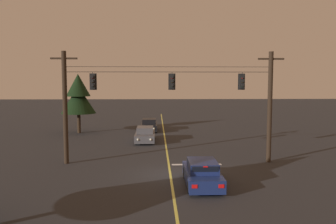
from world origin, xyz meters
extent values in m
plane|color=#28282B|center=(0.00, 0.00, 0.00)|extent=(180.00, 180.00, 0.00)
cube|color=#D1C64C|center=(0.00, 9.07, 0.00)|extent=(0.14, 60.00, 0.01)
cube|color=silver|center=(1.90, 2.47, 0.00)|extent=(3.40, 0.36, 0.01)
cylinder|color=#2D2116|center=(-7.06, 3.07, 3.85)|extent=(0.32, 0.32, 7.70)
cube|color=#2D2116|center=(-7.06, 3.07, 7.20)|extent=(1.80, 0.12, 0.12)
cylinder|color=slate|center=(-7.06, 3.07, 6.85)|extent=(0.12, 0.12, 0.18)
cylinder|color=#2D2116|center=(7.06, 3.07, 3.85)|extent=(0.32, 0.32, 7.70)
cube|color=#2D2116|center=(7.06, 3.07, 7.20)|extent=(1.80, 0.12, 0.12)
cylinder|color=slate|center=(7.06, 3.07, 6.85)|extent=(0.12, 0.12, 0.18)
cylinder|color=black|center=(0.00, 3.07, 6.30)|extent=(14.11, 0.03, 0.03)
cylinder|color=black|center=(0.00, 3.07, 6.65)|extent=(14.11, 0.02, 0.02)
cylinder|color=black|center=(-5.15, 3.07, 6.21)|extent=(0.04, 0.04, 0.18)
cube|color=black|center=(-5.15, 3.07, 5.64)|extent=(0.32, 0.26, 0.96)
cube|color=black|center=(-5.15, 3.21, 5.64)|extent=(0.48, 0.03, 1.12)
sphere|color=red|center=(-5.15, 2.91, 5.93)|extent=(0.17, 0.17, 0.17)
cylinder|color=black|center=(-5.15, 2.87, 5.97)|extent=(0.20, 0.10, 0.20)
sphere|color=#3D280A|center=(-5.15, 2.91, 5.64)|extent=(0.17, 0.17, 0.17)
cylinder|color=black|center=(-5.15, 2.87, 5.68)|extent=(0.20, 0.10, 0.20)
sphere|color=black|center=(-5.15, 2.91, 5.35)|extent=(0.17, 0.17, 0.17)
cylinder|color=black|center=(-5.15, 2.87, 5.39)|extent=(0.20, 0.10, 0.20)
cylinder|color=black|center=(0.24, 3.07, 6.21)|extent=(0.04, 0.04, 0.18)
cube|color=black|center=(0.24, 3.07, 5.64)|extent=(0.32, 0.26, 0.96)
cube|color=black|center=(0.24, 3.21, 5.64)|extent=(0.48, 0.03, 1.12)
sphere|color=red|center=(0.24, 2.91, 5.93)|extent=(0.17, 0.17, 0.17)
cylinder|color=black|center=(0.24, 2.87, 5.97)|extent=(0.20, 0.10, 0.20)
sphere|color=#3D280A|center=(0.24, 2.91, 5.64)|extent=(0.17, 0.17, 0.17)
cylinder|color=black|center=(0.24, 2.87, 5.68)|extent=(0.20, 0.10, 0.20)
sphere|color=black|center=(0.24, 2.91, 5.35)|extent=(0.17, 0.17, 0.17)
cylinder|color=black|center=(0.24, 2.87, 5.39)|extent=(0.20, 0.10, 0.20)
cylinder|color=black|center=(5.07, 3.07, 6.21)|extent=(0.04, 0.04, 0.18)
cube|color=black|center=(5.07, 3.07, 5.64)|extent=(0.32, 0.26, 0.96)
cube|color=black|center=(5.07, 3.21, 5.64)|extent=(0.48, 0.03, 1.12)
sphere|color=red|center=(5.07, 2.91, 5.93)|extent=(0.17, 0.17, 0.17)
cylinder|color=black|center=(5.07, 2.87, 5.97)|extent=(0.20, 0.10, 0.20)
sphere|color=#3D280A|center=(5.07, 2.91, 5.64)|extent=(0.17, 0.17, 0.17)
cylinder|color=black|center=(5.07, 2.87, 5.68)|extent=(0.20, 0.10, 0.20)
sphere|color=black|center=(5.07, 2.91, 5.35)|extent=(0.17, 0.17, 0.17)
cylinder|color=black|center=(5.07, 2.87, 5.39)|extent=(0.20, 0.10, 0.20)
cube|color=navy|center=(1.64, -2.17, 0.51)|extent=(1.80, 4.30, 0.68)
cube|color=navy|center=(1.64, -2.29, 1.12)|extent=(1.51, 2.15, 0.54)
cube|color=black|center=(1.64, -1.36, 1.12)|extent=(1.40, 0.21, 0.48)
cube|color=black|center=(1.64, -3.35, 1.12)|extent=(1.37, 0.18, 0.46)
cylinder|color=black|center=(0.85, -0.84, 0.32)|extent=(0.22, 0.64, 0.64)
cylinder|color=black|center=(2.43, -0.84, 0.32)|extent=(0.22, 0.64, 0.64)
cylinder|color=black|center=(0.85, -3.51, 0.32)|extent=(0.22, 0.64, 0.64)
cylinder|color=black|center=(2.43, -3.51, 0.32)|extent=(0.22, 0.64, 0.64)
cube|color=red|center=(0.99, -4.34, 0.61)|extent=(0.28, 0.03, 0.18)
cube|color=red|center=(2.29, -4.34, 0.61)|extent=(0.28, 0.03, 0.18)
cube|color=red|center=(1.64, -3.46, 1.35)|extent=(0.24, 0.04, 0.06)
cube|color=#4C4C51|center=(-1.91, 11.49, 0.51)|extent=(1.80, 4.30, 0.68)
cube|color=#4C4C51|center=(-1.91, 11.61, 1.12)|extent=(1.51, 2.15, 0.54)
cube|color=black|center=(-1.91, 10.67, 1.12)|extent=(1.40, 0.21, 0.48)
cube|color=black|center=(-1.91, 12.67, 1.12)|extent=(1.37, 0.18, 0.46)
cylinder|color=black|center=(-1.11, 10.16, 0.32)|extent=(0.22, 0.64, 0.64)
cylinder|color=black|center=(-2.70, 10.16, 0.32)|extent=(0.22, 0.64, 0.64)
cylinder|color=black|center=(-1.11, 12.82, 0.32)|extent=(0.22, 0.64, 0.64)
cylinder|color=black|center=(-2.70, 12.82, 0.32)|extent=(0.22, 0.64, 0.64)
sphere|color=white|center=(-1.35, 9.32, 0.57)|extent=(0.20, 0.20, 0.20)
sphere|color=white|center=(-2.46, 9.32, 0.57)|extent=(0.20, 0.20, 0.20)
cube|color=black|center=(-1.67, 18.51, 0.51)|extent=(1.80, 4.30, 0.68)
cube|color=black|center=(-1.67, 18.63, 1.12)|extent=(1.51, 2.15, 0.54)
cube|color=black|center=(-1.67, 17.69, 1.12)|extent=(1.40, 0.21, 0.48)
cube|color=black|center=(-1.67, 19.69, 1.12)|extent=(1.37, 0.18, 0.46)
cylinder|color=black|center=(-0.87, 17.18, 0.32)|extent=(0.22, 0.64, 0.64)
cylinder|color=black|center=(-2.46, 17.18, 0.32)|extent=(0.22, 0.64, 0.64)
cylinder|color=black|center=(-0.87, 19.84, 0.32)|extent=(0.22, 0.64, 0.64)
cylinder|color=black|center=(-2.46, 19.84, 0.32)|extent=(0.22, 0.64, 0.64)
sphere|color=white|center=(-1.11, 16.34, 0.57)|extent=(0.20, 0.20, 0.20)
sphere|color=white|center=(-2.22, 16.34, 0.57)|extent=(0.20, 0.20, 0.20)
cylinder|color=#332316|center=(-9.36, 17.24, 1.23)|extent=(0.36, 0.36, 2.46)
cone|color=black|center=(-9.36, 17.24, 3.68)|extent=(3.76, 3.76, 3.01)
cone|color=black|center=(-9.36, 17.24, 5.28)|extent=(2.63, 2.63, 2.44)
camera|label=1|loc=(-0.84, -20.26, 5.63)|focal=36.38mm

